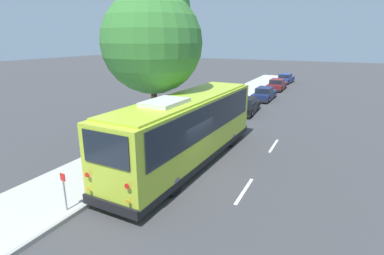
{
  "coord_description": "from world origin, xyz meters",
  "views": [
    {
      "loc": [
        -11.28,
        -5.72,
        5.96
      ],
      "look_at": [
        2.88,
        1.16,
        1.3
      ],
      "focal_mm": 28.0,
      "sensor_mm": 36.0,
      "label": 1
    }
  ],
  "objects_px": {
    "parked_sedan_black": "(245,106)",
    "parked_sedan_blue": "(285,79)",
    "shuttle_bus": "(188,126)",
    "parked_sedan_navy": "(264,94)",
    "parked_sedan_maroon": "(277,85)",
    "fire_hydrant": "(217,111)",
    "sign_post_far": "(93,181)",
    "sign_post_near": "(65,191)",
    "street_tree": "(153,36)"
  },
  "relations": [
    {
      "from": "parked_sedan_maroon",
      "to": "parked_sedan_black",
      "type": "bearing_deg",
      "value": 179.2
    },
    {
      "from": "fire_hydrant",
      "to": "parked_sedan_blue",
      "type": "bearing_deg",
      "value": -4.06
    },
    {
      "from": "shuttle_bus",
      "to": "parked_sedan_black",
      "type": "bearing_deg",
      "value": 4.08
    },
    {
      "from": "shuttle_bus",
      "to": "parked_sedan_blue",
      "type": "height_order",
      "value": "shuttle_bus"
    },
    {
      "from": "parked_sedan_blue",
      "to": "sign_post_near",
      "type": "height_order",
      "value": "sign_post_near"
    },
    {
      "from": "shuttle_bus",
      "to": "sign_post_near",
      "type": "xyz_separation_m",
      "value": [
        -6.0,
        1.79,
        -1.02
      ]
    },
    {
      "from": "street_tree",
      "to": "shuttle_bus",
      "type": "bearing_deg",
      "value": -112.87
    },
    {
      "from": "sign_post_far",
      "to": "fire_hydrant",
      "type": "bearing_deg",
      "value": 0.74
    },
    {
      "from": "parked_sedan_maroon",
      "to": "street_tree",
      "type": "xyz_separation_m",
      "value": [
        -23.78,
        2.17,
        5.52
      ]
    },
    {
      "from": "parked_sedan_maroon",
      "to": "fire_hydrant",
      "type": "height_order",
      "value": "parked_sedan_maroon"
    },
    {
      "from": "parked_sedan_black",
      "to": "fire_hydrant",
      "type": "relative_size",
      "value": 5.56
    },
    {
      "from": "parked_sedan_black",
      "to": "parked_sedan_blue",
      "type": "height_order",
      "value": "parked_sedan_blue"
    },
    {
      "from": "parked_sedan_maroon",
      "to": "parked_sedan_blue",
      "type": "xyz_separation_m",
      "value": [
        6.46,
        0.08,
        -0.01
      ]
    },
    {
      "from": "shuttle_bus",
      "to": "fire_hydrant",
      "type": "distance_m",
      "value": 9.33
    },
    {
      "from": "parked_sedan_black",
      "to": "parked_sedan_navy",
      "type": "xyz_separation_m",
      "value": [
        6.35,
        -0.15,
        -0.0
      ]
    },
    {
      "from": "parked_sedan_black",
      "to": "street_tree",
      "type": "relative_size",
      "value": 0.5
    },
    {
      "from": "parked_sedan_blue",
      "to": "sign_post_near",
      "type": "xyz_separation_m",
      "value": [
        -37.29,
        1.4,
        0.28
      ]
    },
    {
      "from": "parked_sedan_black",
      "to": "street_tree",
      "type": "bearing_deg",
      "value": 165.85
    },
    {
      "from": "parked_sedan_navy",
      "to": "sign_post_far",
      "type": "distance_m",
      "value": 22.62
    },
    {
      "from": "street_tree",
      "to": "sign_post_far",
      "type": "height_order",
      "value": "street_tree"
    },
    {
      "from": "parked_sedan_navy",
      "to": "parked_sedan_blue",
      "type": "height_order",
      "value": "parked_sedan_blue"
    },
    {
      "from": "parked_sedan_black",
      "to": "sign_post_near",
      "type": "distance_m",
      "value": 17.61
    },
    {
      "from": "sign_post_near",
      "to": "sign_post_far",
      "type": "distance_m",
      "value": 1.35
    },
    {
      "from": "shuttle_bus",
      "to": "street_tree",
      "type": "distance_m",
      "value": 5.01
    },
    {
      "from": "parked_sedan_maroon",
      "to": "street_tree",
      "type": "relative_size",
      "value": 0.52
    },
    {
      "from": "parked_sedan_black",
      "to": "sign_post_far",
      "type": "distance_m",
      "value": 16.27
    },
    {
      "from": "parked_sedan_maroon",
      "to": "fire_hydrant",
      "type": "relative_size",
      "value": 5.76
    },
    {
      "from": "shuttle_bus",
      "to": "sign_post_near",
      "type": "bearing_deg",
      "value": 165.37
    },
    {
      "from": "parked_sedan_navy",
      "to": "street_tree",
      "type": "bearing_deg",
      "value": 172.8
    },
    {
      "from": "street_tree",
      "to": "fire_hydrant",
      "type": "bearing_deg",
      "value": -3.67
    },
    {
      "from": "shuttle_bus",
      "to": "parked_sedan_black",
      "type": "relative_size",
      "value": 2.53
    },
    {
      "from": "parked_sedan_black",
      "to": "parked_sedan_blue",
      "type": "relative_size",
      "value": 0.96
    },
    {
      "from": "fire_hydrant",
      "to": "sign_post_far",
      "type": "bearing_deg",
      "value": -179.26
    },
    {
      "from": "parked_sedan_blue",
      "to": "parked_sedan_navy",
      "type": "bearing_deg",
      "value": -175.22
    },
    {
      "from": "parked_sedan_black",
      "to": "parked_sedan_navy",
      "type": "relative_size",
      "value": 0.96
    },
    {
      "from": "parked_sedan_black",
      "to": "street_tree",
      "type": "height_order",
      "value": "street_tree"
    },
    {
      "from": "shuttle_bus",
      "to": "sign_post_near",
      "type": "relative_size",
      "value": 8.08
    },
    {
      "from": "parked_sedan_maroon",
      "to": "sign_post_near",
      "type": "height_order",
      "value": "sign_post_near"
    },
    {
      "from": "parked_sedan_black",
      "to": "shuttle_bus",
      "type": "bearing_deg",
      "value": 179.05
    },
    {
      "from": "sign_post_far",
      "to": "parked_sedan_blue",
      "type": "bearing_deg",
      "value": -2.24
    },
    {
      "from": "shuttle_bus",
      "to": "parked_sedan_navy",
      "type": "distance_m",
      "value": 17.95
    },
    {
      "from": "parked_sedan_blue",
      "to": "sign_post_near",
      "type": "relative_size",
      "value": 3.33
    },
    {
      "from": "parked_sedan_maroon",
      "to": "parked_sedan_blue",
      "type": "height_order",
      "value": "parked_sedan_maroon"
    },
    {
      "from": "parked_sedan_black",
      "to": "fire_hydrant",
      "type": "xyz_separation_m",
      "value": [
        -2.53,
        1.55,
        -0.04
      ]
    },
    {
      "from": "parked_sedan_navy",
      "to": "parked_sedan_maroon",
      "type": "relative_size",
      "value": 1.01
    },
    {
      "from": "shuttle_bus",
      "to": "parked_sedan_navy",
      "type": "bearing_deg",
      "value": 2.86
    },
    {
      "from": "parked_sedan_maroon",
      "to": "street_tree",
      "type": "height_order",
      "value": "street_tree"
    },
    {
      "from": "sign_post_near",
      "to": "shuttle_bus",
      "type": "bearing_deg",
      "value": -16.64
    },
    {
      "from": "parked_sedan_black",
      "to": "parked_sedan_maroon",
      "type": "bearing_deg",
      "value": -3.46
    },
    {
      "from": "shuttle_bus",
      "to": "parked_sedan_navy",
      "type": "xyz_separation_m",
      "value": [
        17.9,
        0.27,
        -1.31
      ]
    }
  ]
}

